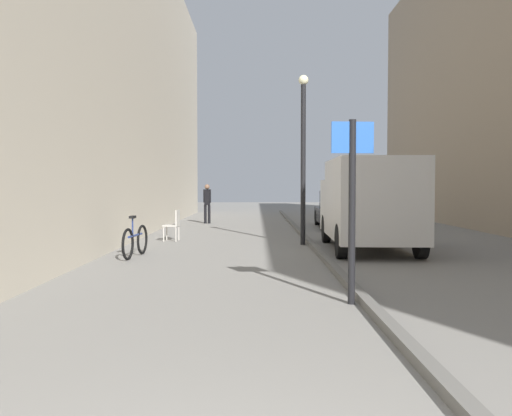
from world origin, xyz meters
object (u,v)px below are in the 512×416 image
Objects in this scene: delivery_van at (368,202)px; parked_car at (341,210)px; pedestrian_main_foreground at (207,201)px; cafe_chair_near_window at (174,223)px; street_sign_post at (352,195)px; lamp_post at (303,148)px; bicycle_leaning at (135,241)px.

parked_car is at bearing 88.31° from delivery_van.
pedestrian_main_foreground is 7.63m from cafe_chair_near_window.
delivery_van reaches higher than cafe_chair_near_window.
pedestrian_main_foreground reaches higher than cafe_chair_near_window.
lamp_post is (-0.03, 7.70, 1.18)m from street_sign_post.
street_sign_post is 0.55× the size of lamp_post.
street_sign_post reaches higher than cafe_chair_near_window.
street_sign_post is (-2.02, -13.91, 0.83)m from parked_car.
delivery_van is (5.06, -9.85, 0.26)m from pedestrian_main_foreground.
cafe_chair_near_window is at bearing -136.59° from parked_car.
lamp_post is at bearing -106.41° from parked_car.
delivery_van is 2.48m from lamp_post.
cafe_chair_near_window is (-0.32, -7.61, -0.45)m from pedestrian_main_foreground.
bicycle_leaning is (-5.74, -1.44, -0.87)m from delivery_van.
cafe_chair_near_window is at bearing 164.90° from lamp_post.
parked_car is (0.46, 7.42, -0.54)m from delivery_van.
delivery_van is at bearing -107.41° from cafe_chair_near_window.
delivery_van is 7.46m from parked_car.
pedestrian_main_foreground is 1.84× the size of cafe_chair_near_window.
bicycle_leaning is at bearing 179.67° from cafe_chair_near_window.
parked_car is at bearing -102.14° from street_sign_post.
cafe_chair_near_window is (-3.82, 8.72, -1.00)m from street_sign_post.
delivery_van is 5.50× the size of cafe_chair_near_window.
pedestrian_main_foreground is 0.66× the size of street_sign_post.
parked_car is at bearing -43.21° from cafe_chair_near_window.
street_sign_post is at bearing -89.81° from lamp_post.
pedestrian_main_foreground reaches higher than parked_car.
bicycle_leaning is 1.88× the size of cafe_chair_near_window.
parked_car is 0.89× the size of lamp_post.
street_sign_post is 6.65m from bicycle_leaning.
bicycle_leaning is (-4.15, -2.65, -2.34)m from lamp_post.
parked_car is (5.52, -2.43, -0.29)m from pedestrian_main_foreground.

